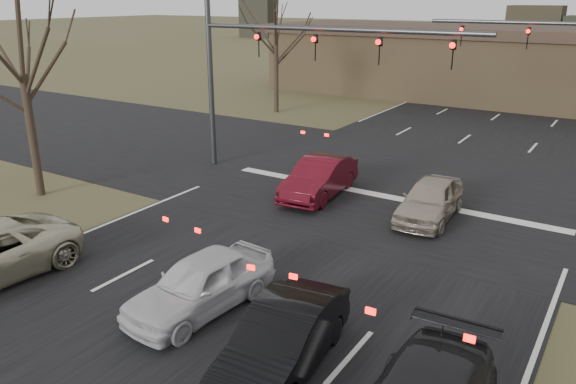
% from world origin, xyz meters
% --- Properties ---
extents(ground, '(360.00, 360.00, 0.00)m').
position_xyz_m(ground, '(0.00, 0.00, 0.00)').
color(ground, '#484726').
rests_on(ground, ground).
extents(road_main, '(14.00, 300.00, 0.02)m').
position_xyz_m(road_main, '(0.00, 60.00, 0.01)').
color(road_main, black).
rests_on(road_main, ground).
extents(road_cross, '(200.00, 14.00, 0.02)m').
position_xyz_m(road_cross, '(0.00, 15.00, 0.01)').
color(road_cross, black).
rests_on(road_cross, ground).
extents(building, '(42.40, 10.40, 5.30)m').
position_xyz_m(building, '(2.00, 38.00, 2.67)').
color(building, olive).
rests_on(building, ground).
extents(mast_arm_near, '(12.12, 0.24, 8.00)m').
position_xyz_m(mast_arm_near, '(-5.23, 13.00, 5.07)').
color(mast_arm_near, '#383A3D').
rests_on(mast_arm_near, ground).
extents(tree_left_near, '(5.10, 5.10, 8.50)m').
position_xyz_m(tree_left_near, '(-11.50, 6.00, 6.57)').
color(tree_left_near, black).
rests_on(tree_left_near, ground).
extents(car_white_sedan, '(2.08, 4.33, 1.43)m').
position_xyz_m(car_white_sedan, '(-0.50, 2.83, 0.71)').
color(car_white_sedan, silver).
rests_on(car_white_sedan, ground).
extents(car_black_hatch, '(2.06, 4.42, 1.40)m').
position_xyz_m(car_black_hatch, '(2.48, 1.93, 0.70)').
color(car_black_hatch, black).
rests_on(car_black_hatch, ground).
extents(car_red_ahead, '(1.99, 4.60, 1.47)m').
position_xyz_m(car_red_ahead, '(-2.19, 11.73, 0.74)').
color(car_red_ahead, '#4D0B15').
rests_on(car_red_ahead, ground).
extents(car_silver_ahead, '(1.91, 4.25, 1.42)m').
position_xyz_m(car_silver_ahead, '(2.22, 11.72, 0.71)').
color(car_silver_ahead, '#A99C88').
rests_on(car_silver_ahead, ground).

